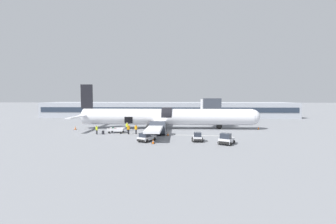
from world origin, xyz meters
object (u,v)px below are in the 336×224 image
baggage_tug_mid (226,139)px  baggage_tug_rear (197,137)px  baggage_cart_loading (116,130)px  ground_crew_driver (97,130)px  airplane (165,117)px  suitcase_on_tarmac_upright (103,133)px  ground_crew_loader_b (127,126)px  ground_crew_supervisor (136,129)px  baggage_tug_lead (146,137)px  ground_crew_loader_a (128,129)px

baggage_tug_mid → baggage_tug_rear: baggage_tug_mid is taller
baggage_tug_rear → baggage_cart_loading: 16.89m
baggage_tug_rear → ground_crew_driver: size_ratio=1.58×
airplane → suitcase_on_tarmac_upright: airplane is taller
baggage_tug_rear → baggage_cart_loading: size_ratio=0.64×
ground_crew_loader_b → ground_crew_supervisor: ground_crew_supervisor is taller
baggage_tug_lead → baggage_cart_loading: size_ratio=0.86×
baggage_cart_loading → ground_crew_loader_a: bearing=-27.1°
baggage_tug_rear → ground_crew_loader_b: size_ratio=1.53×
baggage_tug_rear → ground_crew_driver: 19.17m
baggage_cart_loading → ground_crew_loader_b: (1.49, 2.91, 0.40)m
ground_crew_loader_a → ground_crew_loader_b: ground_crew_loader_a is taller
baggage_tug_lead → baggage_tug_mid: baggage_tug_mid is taller
ground_crew_loader_b → suitcase_on_tarmac_upright: bearing=-126.6°
baggage_cart_loading → ground_crew_supervisor: 4.22m
baggage_tug_mid → baggage_tug_rear: size_ratio=1.20×
baggage_tug_rear → suitcase_on_tarmac_upright: baggage_tug_rear is taller
ground_crew_loader_a → suitcase_on_tarmac_upright: 4.75m
ground_crew_loader_a → baggage_cart_loading: bearing=152.9°
baggage_tug_mid → baggage_tug_rear: bearing=153.8°
ground_crew_driver → ground_crew_supervisor: bearing=5.5°
baggage_tug_lead → suitcase_on_tarmac_upright: size_ratio=4.75×
baggage_tug_rear → suitcase_on_tarmac_upright: bearing=160.8°
baggage_tug_mid → ground_crew_loader_b: (-17.57, 12.61, 0.20)m
airplane → suitcase_on_tarmac_upright: 13.76m
baggage_tug_mid → ground_crew_loader_a: bearing=153.1°
baggage_cart_loading → ground_crew_supervisor: (4.06, -1.05, 0.43)m
ground_crew_driver → airplane: bearing=32.9°
ground_crew_driver → baggage_cart_loading: bearing=28.7°
baggage_tug_lead → ground_crew_driver: bearing=148.4°
airplane → ground_crew_loader_b: (-7.55, -3.25, -1.64)m
ground_crew_loader_b → ground_crew_loader_a: bearing=-74.2°
baggage_tug_rear → baggage_tug_mid: bearing=-26.2°
airplane → ground_crew_loader_a: airplane is taller
airplane → baggage_tug_mid: size_ratio=12.65×
baggage_tug_lead → baggage_cart_loading: baggage_tug_lead is taller
ground_crew_driver → baggage_tug_rear: bearing=-18.1°
airplane → baggage_tug_mid: airplane is taller
baggage_tug_rear → baggage_cart_loading: (-15.02, 7.71, -0.11)m
ground_crew_loader_a → ground_crew_loader_b: (-1.21, 4.29, -0.06)m
baggage_cart_loading → ground_crew_driver: size_ratio=2.47×
ground_crew_loader_a → suitcase_on_tarmac_upright: size_ratio=2.45×
airplane → ground_crew_loader_a: 9.98m
baggage_tug_mid → ground_crew_loader_a: 18.36m
baggage_cart_loading → ground_crew_loader_b: ground_crew_loader_b is taller
baggage_tug_rear → ground_crew_driver: ground_crew_driver is taller
baggage_tug_lead → ground_crew_loader_b: (-5.51, 10.93, 0.30)m
baggage_cart_loading → ground_crew_loader_a: size_ratio=2.25×
baggage_tug_rear → ground_crew_loader_b: ground_crew_loader_b is taller
baggage_tug_mid → baggage_cart_loading: 21.39m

